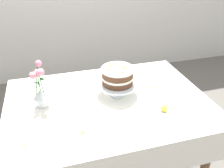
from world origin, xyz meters
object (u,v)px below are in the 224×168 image
object	(u,v)px
cake_stand	(117,85)
fallen_rose	(164,109)
flower_vase	(40,89)
dining_table	(109,113)
layer_cake	(118,76)

from	to	relation	value
cake_stand	fallen_rose	bearing A→B (deg)	-48.37
flower_vase	fallen_rose	size ratio (longest dim) A/B	2.97
fallen_rose	cake_stand	bearing A→B (deg)	131.63
cake_stand	fallen_rose	xyz separation A→B (m)	(0.24, -0.27, -0.06)
cake_stand	fallen_rose	distance (m)	0.36
cake_stand	flower_vase	xyz separation A→B (m)	(-0.52, 0.01, 0.05)
flower_vase	cake_stand	bearing A→B (deg)	-0.77
dining_table	flower_vase	xyz separation A→B (m)	(-0.44, 0.08, 0.22)
dining_table	flower_vase	size ratio (longest dim) A/B	4.20
flower_vase	fallen_rose	distance (m)	0.82
layer_cake	flower_vase	size ratio (longest dim) A/B	0.68
dining_table	cake_stand	world-z (taller)	cake_stand
dining_table	layer_cake	world-z (taller)	layer_cake
layer_cake	flower_vase	xyz separation A→B (m)	(-0.52, 0.01, -0.03)
dining_table	fallen_rose	size ratio (longest dim) A/B	12.45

